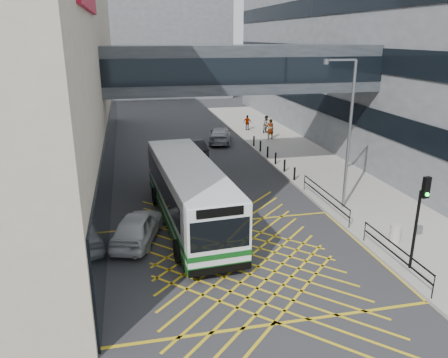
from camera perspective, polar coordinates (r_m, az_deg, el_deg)
ground at (r=19.78m, az=2.53°, el=-10.76°), size 120.00×120.00×0.00m
building_right at (r=49.70m, az=23.79°, el=17.26°), size 24.09×44.00×20.00m
building_far at (r=76.75m, az=-10.98°, el=17.48°), size 28.00×16.00×18.00m
skybridge at (r=29.75m, az=2.42°, el=14.20°), size 20.00×4.10×3.00m
pavement at (r=35.75m, az=10.38°, el=2.52°), size 6.00×54.00×0.16m
box_junction at (r=19.78m, az=2.53°, el=-10.75°), size 12.00×9.00×0.01m
bus at (r=22.90m, az=-4.63°, el=-1.74°), size 3.59×12.02×3.32m
car_white at (r=21.68m, az=-11.25°, el=-6.13°), size 3.31×5.20×1.54m
car_dark at (r=36.56m, az=-3.92°, el=4.11°), size 2.10×4.54×1.38m
car_silver at (r=41.07m, az=-0.55°, el=5.83°), size 3.18×5.27×1.53m
traffic_light at (r=19.42m, az=24.28°, el=-3.72°), size 0.31×0.49×4.14m
street_lamp at (r=24.81m, az=15.75°, el=6.62°), size 1.88×0.30×8.28m
litter_bin at (r=22.48m, az=21.46°, el=-6.64°), size 0.52×0.52×0.90m
kerb_railings at (r=23.05m, az=16.39°, el=-4.73°), size 0.05×12.54×1.00m
bollards at (r=34.67m, az=6.22°, el=3.12°), size 0.14×10.14×0.90m
pedestrian_a at (r=41.89m, az=6.05°, el=6.49°), size 0.79×0.57×1.94m
pedestrian_b at (r=44.71m, az=5.58°, el=7.12°), size 0.99×0.88×1.75m
pedestrian_c at (r=45.92m, az=3.08°, el=7.35°), size 1.01×0.86×1.55m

